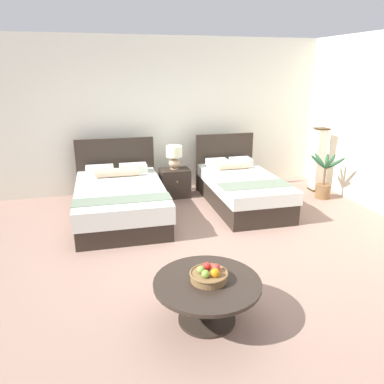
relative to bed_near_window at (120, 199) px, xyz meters
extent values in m
cube|color=#9B7969|center=(1.03, -1.53, -0.31)|extent=(9.86, 9.38, 0.02)
cube|color=white|center=(1.03, 1.36, 1.12)|extent=(9.86, 0.12, 2.84)
cube|color=#2F251E|center=(0.00, -0.08, -0.16)|extent=(1.36, 2.14, 0.27)
cube|color=white|center=(0.00, -0.08, 0.10)|extent=(1.40, 2.19, 0.26)
cube|color=#2F251E|center=(0.03, 1.00, 0.25)|extent=(1.38, 0.10, 1.09)
cube|color=silver|center=(-0.27, 0.72, 0.30)|extent=(0.48, 0.31, 0.14)
cube|color=silver|center=(0.31, 0.71, 0.30)|extent=(0.48, 0.31, 0.14)
cylinder|color=beige|center=(0.01, 0.47, 0.31)|extent=(0.72, 0.17, 0.15)
cube|color=gray|center=(-0.02, -0.73, 0.24)|extent=(1.37, 0.38, 0.01)
cube|color=#2F251E|center=(2.07, -0.08, -0.13)|extent=(1.10, 2.04, 0.33)
cube|color=white|center=(2.07, -0.08, 0.13)|extent=(1.15, 2.08, 0.20)
cube|color=#2F251E|center=(2.10, 0.95, 0.25)|extent=(1.13, 0.09, 1.09)
cube|color=silver|center=(1.86, 0.67, 0.30)|extent=(0.39, 0.31, 0.14)
cube|color=white|center=(2.32, 0.66, 0.30)|extent=(0.39, 0.31, 0.14)
cylinder|color=beige|center=(2.08, 0.42, 0.31)|extent=(0.58, 0.17, 0.15)
cube|color=gray|center=(2.06, -0.57, 0.24)|extent=(1.12, 0.45, 0.01)
cube|color=#2F251E|center=(1.06, 0.74, -0.03)|extent=(0.53, 0.39, 0.52)
sphere|color=tan|center=(1.06, 0.53, 0.04)|extent=(0.02, 0.02, 0.02)
cylinder|color=tan|center=(1.06, 0.76, 0.24)|extent=(0.15, 0.15, 0.02)
ellipsoid|color=tan|center=(1.06, 0.76, 0.33)|extent=(0.21, 0.21, 0.17)
cylinder|color=#99844C|center=(1.06, 0.76, 0.43)|extent=(0.02, 0.02, 0.04)
cylinder|color=beige|center=(1.06, 0.76, 0.55)|extent=(0.29, 0.29, 0.20)
cylinder|color=#2F251E|center=(0.55, -2.87, -0.28)|extent=(0.54, 0.54, 0.02)
cylinder|color=#2F251E|center=(0.55, -2.87, -0.10)|extent=(0.11, 0.11, 0.39)
cylinder|color=#2F251E|center=(0.55, -2.87, 0.11)|extent=(1.00, 1.00, 0.04)
cylinder|color=brown|center=(0.57, -2.86, 0.16)|extent=(0.34, 0.34, 0.07)
torus|color=brown|center=(0.57, -2.86, 0.20)|extent=(0.36, 0.36, 0.02)
sphere|color=red|center=(0.57, -2.79, 0.23)|extent=(0.07, 0.07, 0.07)
sphere|color=#83AF49|center=(0.50, -2.83, 0.23)|extent=(0.07, 0.07, 0.07)
sphere|color=#80A93C|center=(0.52, -2.92, 0.23)|extent=(0.08, 0.08, 0.08)
sphere|color=orange|center=(0.60, -2.93, 0.23)|extent=(0.08, 0.08, 0.08)
sphere|color=#B4352D|center=(0.64, -2.84, 0.23)|extent=(0.08, 0.08, 0.08)
cube|color=#3C2E15|center=(3.81, 0.38, -0.28)|extent=(0.23, 0.23, 0.03)
cube|color=#F5E1C7|center=(3.81, 0.38, 0.31)|extent=(0.19, 0.19, 1.16)
cube|color=#3C2E15|center=(3.81, 0.38, 0.91)|extent=(0.23, 0.23, 0.02)
cylinder|color=brown|center=(3.66, -0.07, -0.17)|extent=(0.26, 0.26, 0.26)
cylinder|color=brown|center=(3.66, -0.07, 0.12)|extent=(0.04, 0.04, 0.30)
ellipsoid|color=#2E5C39|center=(3.75, -0.06, 0.39)|extent=(0.23, 0.07, 0.29)
ellipsoid|color=#2E5C39|center=(3.72, 0.01, 0.38)|extent=(0.18, 0.21, 0.29)
ellipsoid|color=#2E5C39|center=(3.59, 0.02, 0.39)|extent=(0.19, 0.24, 0.31)
ellipsoid|color=#2E5C39|center=(3.51, -0.04, 0.39)|extent=(0.33, 0.12, 0.30)
ellipsoid|color=#2E5C39|center=(3.61, -0.17, 0.37)|extent=(0.15, 0.25, 0.26)
ellipsoid|color=#2E5C39|center=(3.75, -0.22, 0.39)|extent=(0.21, 0.35, 0.32)
camera|label=1|loc=(-0.37, -5.72, 1.97)|focal=34.99mm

